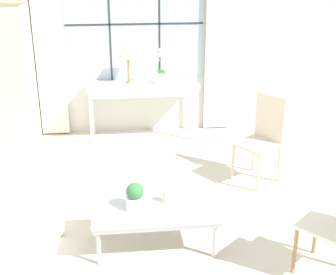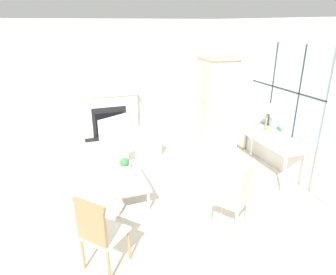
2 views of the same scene
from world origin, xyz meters
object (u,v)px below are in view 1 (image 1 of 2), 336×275
(potted_orchid, at_px, (159,72))
(coffee_table, at_px, (155,212))
(table_lamp, at_px, (128,51))
(potted_plant_small, at_px, (135,195))
(pillar_candle, at_px, (167,197))
(console_table, at_px, (143,90))
(side_chair_wooden, at_px, (264,133))

(potted_orchid, height_order, coffee_table, potted_orchid)
(table_lamp, height_order, potted_orchid, table_lamp)
(potted_plant_small, relative_size, pillar_candle, 1.97)
(potted_plant_small, xyz_separation_m, pillar_candle, (0.29, 0.07, -0.07))
(table_lamp, distance_m, potted_plant_small, 2.84)
(console_table, height_order, potted_orchid, potted_orchid)
(coffee_table, bearing_deg, pillar_candle, 40.90)
(side_chair_wooden, bearing_deg, table_lamp, 134.30)
(console_table, distance_m, coffee_table, 2.74)
(potted_orchid, xyz_separation_m, coffee_table, (-0.27, -2.70, -0.62))
(console_table, distance_m, table_lamp, 0.57)
(console_table, bearing_deg, pillar_candle, -88.56)
(potted_orchid, bearing_deg, potted_plant_small, -99.53)
(potted_orchid, bearing_deg, side_chair_wooden, -53.46)
(table_lamp, distance_m, potted_orchid, 0.51)
(console_table, height_order, side_chair_wooden, side_chair_wooden)
(console_table, distance_m, potted_orchid, 0.34)
(side_chair_wooden, distance_m, coffee_table, 1.85)
(console_table, bearing_deg, coffee_table, -91.07)
(potted_orchid, height_order, pillar_candle, potted_orchid)
(potted_plant_small, bearing_deg, console_table, 85.16)
(console_table, xyz_separation_m, potted_plant_small, (-0.23, -2.68, -0.21))
(potted_orchid, xyz_separation_m, potted_plant_small, (-0.45, -2.67, -0.46))
(pillar_candle, bearing_deg, coffee_table, -139.10)
(table_lamp, bearing_deg, potted_orchid, -9.87)
(potted_orchid, xyz_separation_m, pillar_candle, (-0.16, -2.60, -0.53))
(console_table, bearing_deg, table_lamp, 162.83)
(table_lamp, distance_m, coffee_table, 2.92)
(table_lamp, bearing_deg, console_table, -17.17)
(side_chair_wooden, xyz_separation_m, pillar_candle, (-1.24, -1.14, -0.13))
(pillar_candle, bearing_deg, table_lamp, 95.54)
(potted_plant_small, bearing_deg, pillar_candle, 13.20)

